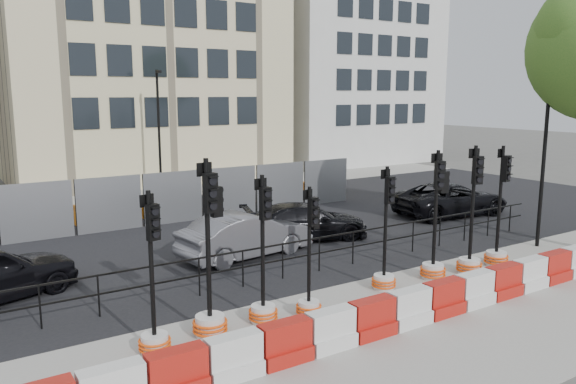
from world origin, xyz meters
TOP-DOWN VIEW (x-y plane):
  - ground at (0.00, 0.00)m, footprint 120.00×120.00m
  - sidewalk_near at (0.00, -3.00)m, footprint 40.00×6.00m
  - road at (0.00, 7.00)m, footprint 40.00×14.00m
  - sidewalk_far at (0.00, 16.00)m, footprint 40.00×4.00m
  - building_cream at (2.00, 21.99)m, footprint 15.00×10.06m
  - building_white at (17.00, 21.99)m, footprint 12.00×9.06m
  - kerb_railing at (0.00, 1.20)m, footprint 18.00×0.04m
  - heras_fencing at (0.57, 9.86)m, footprint 14.33×1.72m
  - lamp_post_far at (0.50, 14.98)m, footprint 0.12×0.56m
  - lamp_post_near at (7.50, -0.52)m, footprint 0.12×0.56m
  - barrier_row at (0.00, -2.80)m, footprint 16.75×0.50m
  - traffic_signal_a at (-5.56, -1.14)m, footprint 0.62×0.62m
  - traffic_signal_b at (-4.32, -1.00)m, footprint 0.72×0.72m
  - traffic_signal_c at (-3.08, -1.00)m, footprint 0.64×0.64m
  - traffic_signal_d at (-2.03, -1.23)m, footprint 0.58×0.58m
  - traffic_signal_e at (0.55, -0.84)m, footprint 0.62×0.62m
  - traffic_signal_f at (2.22, -0.95)m, footprint 0.68×0.68m
  - traffic_signal_g at (3.38, -1.18)m, footprint 0.70×0.70m
  - traffic_signal_h at (4.65, -1.10)m, footprint 0.68×0.68m
  - car_b at (-1.03, 3.57)m, footprint 2.58×4.59m
  - car_c at (1.67, 4.32)m, footprint 4.23×5.30m
  - car_d at (8.82, 4.27)m, footprint 3.31×5.34m

SIDE VIEW (x-z plane):
  - ground at x=0.00m, z-range 0.00..0.00m
  - sidewalk_near at x=0.00m, z-range 0.00..0.02m
  - sidewalk_far at x=0.00m, z-range 0.00..0.02m
  - road at x=0.00m, z-range 0.00..0.03m
  - barrier_row at x=0.00m, z-range -0.03..0.77m
  - car_c at x=1.67m, z-range 0.00..1.25m
  - traffic_signal_e at x=0.55m, z-range -0.92..2.23m
  - heras_fencing at x=0.57m, z-range -0.35..1.65m
  - traffic_signal_a at x=-5.56m, z-range -0.93..2.24m
  - traffic_signal_c at x=-3.08m, z-range -0.95..2.29m
  - car_d at x=8.82m, z-range 0.00..1.35m
  - kerb_railing at x=0.00m, z-range 0.19..1.19m
  - car_b at x=-1.03m, z-range 0.00..1.38m
  - traffic_signal_d at x=-2.03m, z-range -0.77..2.17m
  - traffic_signal_h at x=4.65m, z-range -1.02..2.45m
  - traffic_signal_g at x=3.38m, z-range -1.04..2.51m
  - traffic_signal_f at x=2.22m, z-range -0.91..2.56m
  - traffic_signal_b at x=-4.32m, z-range -0.96..2.71m
  - lamp_post_far at x=0.50m, z-range 0.22..6.22m
  - lamp_post_near at x=7.50m, z-range 0.22..6.22m
  - building_white at x=17.00m, z-range 0.00..16.00m
  - building_cream at x=2.00m, z-range 0.00..18.00m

